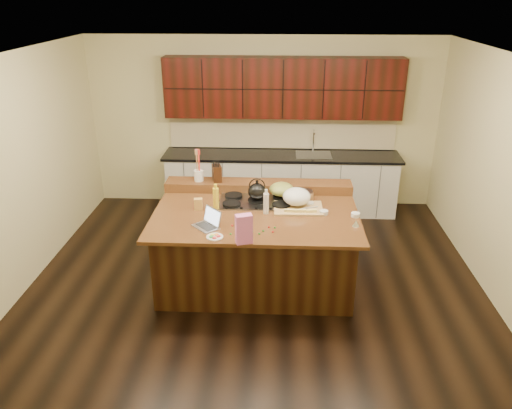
{
  "coord_description": "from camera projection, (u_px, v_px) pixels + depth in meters",
  "views": [
    {
      "loc": [
        0.26,
        -5.31,
        3.34
      ],
      "look_at": [
        0.0,
        0.05,
        1.0
      ],
      "focal_mm": 35.0,
      "sensor_mm": 36.0,
      "label": 1
    }
  ],
  "objects": [
    {
      "name": "ramekin_c",
      "position": [
        310.0,
        204.0,
        6.01
      ],
      "size": [
        0.12,
        0.12,
        0.04
      ],
      "primitive_type": "cylinder",
      "rotation": [
        0.0,
        0.0,
        0.2
      ],
      "color": "white",
      "rests_on": "island"
    },
    {
      "name": "gumdrop_0",
      "position": [
        244.0,
        227.0,
        5.47
      ],
      "size": [
        0.02,
        0.02,
        0.02
      ],
      "primitive_type": "ellipsoid",
      "color": "red",
      "rests_on": "island"
    },
    {
      "name": "oil_bottle",
      "position": [
        216.0,
        199.0,
        5.87
      ],
      "size": [
        0.08,
        0.08,
        0.27
      ],
      "primitive_type": "cylinder",
      "rotation": [
        0.0,
        0.0,
        -0.24
      ],
      "color": "yellow",
      "rests_on": "island"
    },
    {
      "name": "kettle",
      "position": [
        257.0,
        191.0,
        6.06
      ],
      "size": [
        0.24,
        0.24,
        0.2
      ],
      "primitive_type": "ellipsoid",
      "rotation": [
        0.0,
        0.0,
        -0.08
      ],
      "color": "black",
      "rests_on": "cooktop"
    },
    {
      "name": "knife_block",
      "position": [
        217.0,
        173.0,
        6.42
      ],
      "size": [
        0.15,
        0.2,
        0.21
      ],
      "primitive_type": "cube",
      "rotation": [
        0.0,
        0.0,
        0.28
      ],
      "color": "black",
      "rests_on": "back_ledge"
    },
    {
      "name": "gumdrop_2",
      "position": [
        237.0,
        235.0,
        5.3
      ],
      "size": [
        0.02,
        0.02,
        0.02
      ],
      "primitive_type": "ellipsoid",
      "color": "red",
      "rests_on": "island"
    },
    {
      "name": "vinegar_bottle",
      "position": [
        266.0,
        204.0,
        5.77
      ],
      "size": [
        0.08,
        0.08,
        0.25
      ],
      "primitive_type": "cylinder",
      "rotation": [
        0.0,
        0.0,
        -0.22
      ],
      "color": "silver",
      "rests_on": "island"
    },
    {
      "name": "laptop",
      "position": [
        209.0,
        222.0,
        5.48
      ],
      "size": [
        0.36,
        0.36,
        0.2
      ],
      "rotation": [
        0.0,
        0.0,
        -0.82
      ],
      "color": "#B7B7BC",
      "rests_on": "island"
    },
    {
      "name": "ramekin_a",
      "position": [
        324.0,
        212.0,
        5.79
      ],
      "size": [
        0.11,
        0.11,
        0.04
      ],
      "primitive_type": "cylinder",
      "rotation": [
        0.0,
        0.0,
        -0.06
      ],
      "color": "white",
      "rests_on": "island"
    },
    {
      "name": "green_bowl",
      "position": [
        282.0,
        189.0,
        6.17
      ],
      "size": [
        0.34,
        0.34,
        0.16
      ],
      "primitive_type": "ellipsoid",
      "rotation": [
        0.0,
        0.0,
        -0.13
      ],
      "color": "olive",
      "rests_on": "cooktop"
    },
    {
      "name": "gumdrop_9",
      "position": [
        253.0,
        231.0,
        5.36
      ],
      "size": [
        0.02,
        0.02,
        0.02
      ],
      "primitive_type": "ellipsoid",
      "color": "#198C26",
      "rests_on": "island"
    },
    {
      "name": "gumdrop_6",
      "position": [
        232.0,
        226.0,
        5.5
      ],
      "size": [
        0.02,
        0.02,
        0.02
      ],
      "primitive_type": "ellipsoid",
      "color": "red",
      "rests_on": "island"
    },
    {
      "name": "gumdrop_5",
      "position": [
        275.0,
        228.0,
        5.45
      ],
      "size": [
        0.02,
        0.02,
        0.02
      ],
      "primitive_type": "ellipsoid",
      "color": "#198C26",
      "rests_on": "island"
    },
    {
      "name": "gumdrop_3",
      "position": [
        231.0,
        234.0,
        5.31
      ],
      "size": [
        0.02,
        0.02,
        0.02
      ],
      "primitive_type": "ellipsoid",
      "color": "#198C26",
      "rests_on": "island"
    },
    {
      "name": "gumdrop_10",
      "position": [
        269.0,
        227.0,
        5.46
      ],
      "size": [
        0.02,
        0.02,
        0.02
      ],
      "primitive_type": "ellipsoid",
      "color": "red",
      "rests_on": "island"
    },
    {
      "name": "candy_plate",
      "position": [
        215.0,
        237.0,
        5.26
      ],
      "size": [
        0.23,
        0.23,
        0.01
      ],
      "primitive_type": "cylinder",
      "rotation": [
        0.0,
        0.0,
        -0.31
      ],
      "color": "white",
      "rests_on": "island"
    },
    {
      "name": "kitchen_timer",
      "position": [
        356.0,
        223.0,
        5.5
      ],
      "size": [
        0.08,
        0.08,
        0.07
      ],
      "primitive_type": "cone",
      "rotation": [
        0.0,
        0.0,
        -0.04
      ],
      "color": "silver",
      "rests_on": "island"
    },
    {
      "name": "wooden_tray",
      "position": [
        297.0,
        199.0,
        5.94
      ],
      "size": [
        0.58,
        0.46,
        0.23
      ],
      "rotation": [
        0.0,
        0.0,
        0.02
      ],
      "color": "tan",
      "rests_on": "island"
    },
    {
      "name": "pink_bag",
      "position": [
        244.0,
        229.0,
        5.09
      ],
      "size": [
        0.19,
        0.14,
        0.32
      ],
      "primitive_type": "cube",
      "rotation": [
        0.0,
        0.0,
        0.31
      ],
      "color": "pink",
      "rests_on": "island"
    },
    {
      "name": "package_box",
      "position": [
        198.0,
        204.0,
        5.9
      ],
      "size": [
        0.11,
        0.08,
        0.14
      ],
      "primitive_type": "cube",
      "rotation": [
        0.0,
        0.0,
        0.14
      ],
      "color": "gold",
      "rests_on": "island"
    },
    {
      "name": "back_ledge",
      "position": [
        258.0,
        186.0,
        6.46
      ],
      "size": [
        2.4,
        0.3,
        0.12
      ],
      "primitive_type": "cube",
      "color": "black",
      "rests_on": "island"
    },
    {
      "name": "ramekin_b",
      "position": [
        355.0,
        215.0,
        5.73
      ],
      "size": [
        0.13,
        0.13,
        0.04
      ],
      "primitive_type": "cylinder",
      "rotation": [
        0.0,
        0.0,
        -0.34
      ],
      "color": "white",
      "rests_on": "island"
    },
    {
      "name": "island",
      "position": [
        256.0,
        247.0,
        6.02
      ],
      "size": [
        2.4,
        1.6,
        0.92
      ],
      "color": "black",
      "rests_on": "ground"
    },
    {
      "name": "back_counter",
      "position": [
        282.0,
        151.0,
        7.84
      ],
      "size": [
        3.7,
        0.66,
        2.4
      ],
      "color": "silver",
      "rests_on": "ground"
    },
    {
      "name": "gumdrop_1",
      "position": [
        259.0,
        234.0,
        5.32
      ],
      "size": [
        0.02,
        0.02,
        0.02
      ],
      "primitive_type": "ellipsoid",
      "color": "#198C26",
      "rests_on": "island"
    },
    {
      "name": "strainer_bowl",
      "position": [
        304.0,
        196.0,
        6.19
      ],
      "size": [
        0.27,
        0.27,
        0.09
      ],
      "primitive_type": "cylinder",
      "rotation": [
        0.0,
        0.0,
        -0.14
      ],
      "color": "#996B3F",
      "rests_on": "island"
    },
    {
      "name": "gumdrop_4",
      "position": [
        245.0,
        232.0,
        5.35
      ],
      "size": [
        0.02,
        0.02,
        0.02
      ],
      "primitive_type": "ellipsoid",
      "color": "red",
      "rests_on": "island"
    },
    {
      "name": "room",
      "position": [
        256.0,
        178.0,
        5.67
      ],
      "size": [
        5.52,
        5.02,
        2.72
      ],
      "color": "black",
      "rests_on": "ground"
    },
    {
      "name": "cooktop",
      "position": [
        257.0,
        201.0,
        6.11
      ],
      "size": [
        0.92,
        0.52,
        0.05
      ],
      "color": "gray",
      "rests_on": "island"
    },
    {
      "name": "gumdrop_8",
      "position": [
        273.0,
        232.0,
        5.36
      ],
      "size": [
        0.02,
        0.02,
        0.02
      ],
      "primitive_type": "ellipsoid",
      "color": "red",
      "rests_on": "island"
    },
    {
      "name": "utensil_crock",
      "position": [
        199.0,
        176.0,
        6.44
      ],
      "size": [
        0.12,
        0.12,
        0.14
      ],
      "primitive_type": "cylinder",
      "rotation": [
        0.0,
        0.0,
        0.02
      ],
      "color": "white",
      "rests_on": "back_ledge"
    },
    {
      "name": "gumdrop_7",
      "position": [
        263.0,
        231.0,
        5.38
      ],
      "size": [
        0.02,
        0.02,
        0.02
      ],
      "primitive_type": "ellipsoid",
      "color": "#198C26",
      "rests_on": "island"
    }
  ]
}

